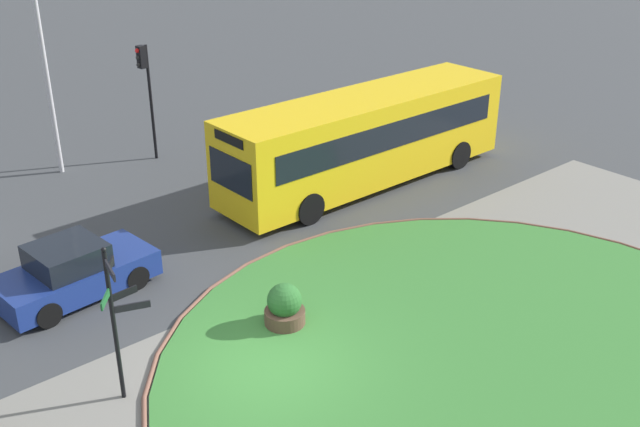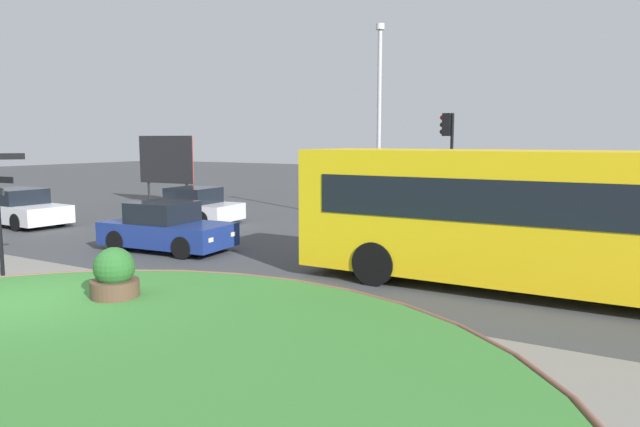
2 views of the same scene
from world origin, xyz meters
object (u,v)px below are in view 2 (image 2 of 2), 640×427
(bus_yellow, at_px, (548,217))
(planter_near_signpost, at_px, (115,277))
(car_near_lane, at_px, (192,207))
(car_trailing, at_px, (166,229))
(lamppost_tall, at_px, (379,118))
(traffic_light_near, at_px, (448,146))
(billboard_left, at_px, (166,161))
(car_far_lane, at_px, (18,208))

(bus_yellow, height_order, planter_near_signpost, bus_yellow)
(car_near_lane, xyz_separation_m, car_trailing, (3.37, -4.70, 0.02))
(bus_yellow, xyz_separation_m, car_trailing, (-10.57, -0.56, -0.99))
(car_near_lane, relative_size, lamppost_tall, 0.53)
(traffic_light_near, bearing_deg, car_near_lane, 7.49)
(lamppost_tall, relative_size, billboard_left, 2.19)
(car_far_lane, relative_size, lamppost_tall, 0.59)
(traffic_light_near, xyz_separation_m, planter_near_signpost, (-3.07, -11.79, -2.55))
(bus_yellow, relative_size, billboard_left, 3.12)
(car_trailing, distance_m, traffic_light_near, 9.84)
(traffic_light_near, bearing_deg, billboard_left, -15.19)
(bus_yellow, bearing_deg, lamppost_tall, -46.20)
(car_far_lane, bearing_deg, bus_yellow, 2.53)
(car_far_lane, distance_m, billboard_left, 8.70)
(car_near_lane, bearing_deg, planter_near_signpost, 121.04)
(car_trailing, bearing_deg, car_near_lane, 120.53)
(traffic_light_near, relative_size, lamppost_tall, 0.55)
(car_near_lane, xyz_separation_m, lamppost_tall, (6.48, 3.55, 3.48))
(lamppost_tall, distance_m, billboard_left, 12.71)
(lamppost_tall, bearing_deg, car_far_lane, -147.94)
(car_trailing, bearing_deg, bus_yellow, -2.08)
(car_near_lane, xyz_separation_m, car_far_lane, (-5.35, -3.86, 0.01))
(traffic_light_near, distance_m, lamppost_tall, 3.41)
(bus_yellow, distance_m, car_far_lane, 19.32)
(car_far_lane, xyz_separation_m, lamppost_tall, (11.83, 7.41, 3.46))
(car_far_lane, relative_size, traffic_light_near, 1.08)
(billboard_left, xyz_separation_m, planter_near_signpost, (12.53, -13.92, -1.71))
(car_near_lane, relative_size, billboard_left, 1.16)
(traffic_light_near, relative_size, billboard_left, 1.20)
(car_trailing, xyz_separation_m, lamppost_tall, (3.11, 8.25, 3.46))
(billboard_left, bearing_deg, bus_yellow, -28.94)
(bus_yellow, bearing_deg, car_trailing, 2.69)
(traffic_light_near, distance_m, planter_near_signpost, 12.45)
(traffic_light_near, relative_size, planter_near_signpost, 3.73)
(bus_yellow, distance_m, lamppost_tall, 11.00)
(traffic_light_near, bearing_deg, bus_yellow, 115.77)
(car_near_lane, distance_m, billboard_left, 7.79)
(car_trailing, bearing_deg, traffic_light_near, 44.38)
(car_near_lane, relative_size, car_far_lane, 0.90)
(billboard_left, bearing_deg, lamppost_tall, -10.27)
(bus_yellow, height_order, car_far_lane, bus_yellow)
(car_far_lane, relative_size, car_trailing, 1.12)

